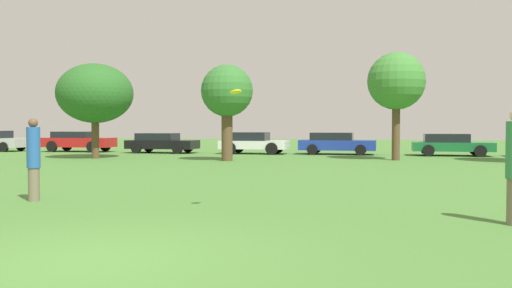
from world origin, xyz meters
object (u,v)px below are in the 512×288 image
(frisbee, at_px, (236,92))
(parked_car_blue, at_px, (336,143))
(person_thrower, at_px, (34,159))
(parked_car_red, at_px, (78,141))
(tree_1, at_px, (227,93))
(tree_2, at_px, (396,82))
(parked_car_white, at_px, (253,142))
(parked_car_black, at_px, (161,142))
(tree_0, at_px, (95,94))
(parked_car_green, at_px, (450,144))

(frisbee, relative_size, parked_car_blue, 0.05)
(person_thrower, relative_size, parked_car_red, 0.40)
(parked_car_red, bearing_deg, frisbee, -52.76)
(tree_1, bearing_deg, tree_2, 15.49)
(tree_1, distance_m, parked_car_blue, 8.67)
(tree_1, distance_m, parked_car_white, 6.97)
(tree_2, distance_m, parked_car_black, 14.55)
(parked_car_blue, bearing_deg, tree_0, -149.70)
(tree_2, bearing_deg, tree_1, -164.51)
(parked_car_red, relative_size, parked_car_white, 1.14)
(parked_car_red, bearing_deg, parked_car_green, 0.96)
(tree_1, xyz_separation_m, tree_2, (7.74, 2.15, 0.53))
(tree_2, bearing_deg, person_thrower, -116.85)
(frisbee, bearing_deg, parked_car_black, 115.41)
(frisbee, bearing_deg, tree_1, 105.89)
(parked_car_red, distance_m, parked_car_white, 11.41)
(parked_car_red, bearing_deg, tree_1, -29.17)
(person_thrower, xyz_separation_m, tree_2, (8.26, 16.31, 2.79))
(tree_0, distance_m, tree_1, 6.98)
(tree_0, relative_size, parked_car_blue, 1.09)
(person_thrower, distance_m, parked_car_blue, 21.68)
(frisbee, xyz_separation_m, tree_2, (3.50, 17.03, 1.43))
(tree_0, xyz_separation_m, tree_1, (6.97, -0.42, -0.06))
(person_thrower, bearing_deg, parked_car_red, 123.28)
(parked_car_red, bearing_deg, person_thrower, -61.03)
(parked_car_white, distance_m, parked_car_green, 11.01)
(frisbee, xyz_separation_m, tree_0, (-11.20, 15.31, 0.96))
(person_thrower, height_order, parked_car_white, person_thrower)
(frisbee, bearing_deg, parked_car_green, 73.14)
(person_thrower, distance_m, parked_car_red, 23.70)
(tree_0, distance_m, parked_car_blue, 13.50)
(tree_0, relative_size, tree_2, 0.93)
(tree_2, bearing_deg, parked_car_blue, 123.54)
(tree_2, height_order, parked_car_black, tree_2)
(tree_0, distance_m, parked_car_black, 6.57)
(tree_0, height_order, parked_car_black, tree_0)
(person_thrower, xyz_separation_m, parked_car_green, (11.31, 20.91, -0.30))
(tree_2, relative_size, parked_car_blue, 1.18)
(frisbee, bearing_deg, parked_car_red, 126.23)
(tree_1, relative_size, parked_car_white, 1.14)
(tree_2, bearing_deg, frisbee, -101.63)
(person_thrower, height_order, parked_car_blue, person_thrower)
(parked_car_green, bearing_deg, person_thrower, -117.40)
(frisbee, height_order, parked_car_white, frisbee)
(tree_2, relative_size, parked_car_white, 1.30)
(parked_car_red, bearing_deg, tree_2, -12.40)
(tree_0, relative_size, parked_car_white, 1.20)
(tree_2, xyz_separation_m, parked_car_red, (-19.37, 4.62, -3.03))
(person_thrower, distance_m, parked_car_black, 21.19)
(tree_2, bearing_deg, parked_car_white, 151.36)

